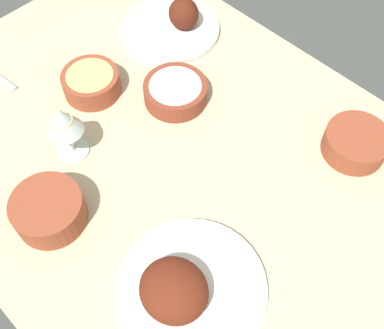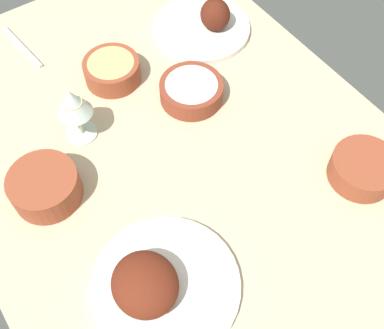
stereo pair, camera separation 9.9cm
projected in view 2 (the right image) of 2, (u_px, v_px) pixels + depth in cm
name	position (u px, v px, depth cm)	size (l,w,h in cm)	color
dining_table	(192.00, 175.00, 102.31)	(140.00, 90.00, 4.00)	#C6B28E
plate_far_side	(206.00, 24.00, 121.95)	(25.21, 25.21, 9.47)	white
plate_near_viewer	(156.00, 285.00, 84.20)	(27.34, 27.34, 8.64)	white
bowl_sauce	(45.00, 186.00, 94.37)	(14.07, 14.07, 6.47)	brown
bowl_cream	(191.00, 90.00, 109.33)	(14.75, 14.75, 4.62)	brown
bowl_onions	(363.00, 168.00, 97.35)	(13.74, 13.74, 5.39)	brown
bowl_pasta	(112.00, 70.00, 112.29)	(13.35, 13.35, 5.37)	brown
wine_glass	(73.00, 105.00, 97.44)	(7.60, 7.60, 14.00)	silver
fork_loose	(22.00, 46.00, 120.15)	(18.49, 0.90, 0.80)	silver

